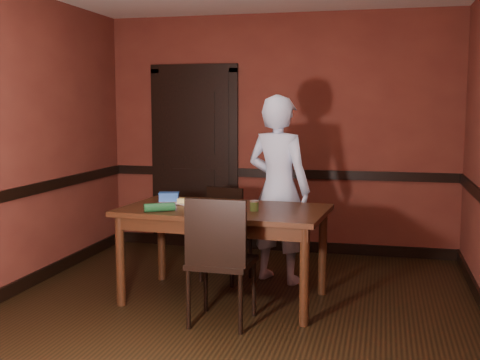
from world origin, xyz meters
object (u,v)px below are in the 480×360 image
at_px(sandwich_plate, 226,207).
at_px(cheese_saucer, 185,202).
at_px(chair_near, 222,259).
at_px(person, 278,189).
at_px(sauce_jar, 254,206).
at_px(food_tub, 169,197).
at_px(dining_table, 224,254).
at_px(chair_far, 226,235).

relative_size(sandwich_plate, cheese_saucer, 1.58).
relative_size(chair_near, sandwich_plate, 3.92).
bearing_deg(person, sauce_jar, 105.53).
xyz_separation_m(sandwich_plate, food_tub, (-0.61, 0.29, 0.02)).
distance_m(dining_table, cheese_saucer, 0.58).
relative_size(person, sauce_jar, 20.22).
bearing_deg(sandwich_plate, chair_far, 104.92).
relative_size(chair_far, chair_near, 0.88).
bearing_deg(sandwich_plate, food_tub, 154.76).
relative_size(chair_near, food_tub, 4.77).
bearing_deg(sauce_jar, cheese_saucer, 163.48).
distance_m(cheese_saucer, food_tub, 0.25).
distance_m(dining_table, person, 0.91).
xyz_separation_m(chair_near, person, (0.22, 1.22, 0.39)).
xyz_separation_m(dining_table, chair_far, (-0.14, 0.58, 0.04)).
relative_size(dining_table, sauce_jar, 19.65).
bearing_deg(sauce_jar, chair_far, 122.15).
height_order(sauce_jar, cheese_saucer, sauce_jar).
bearing_deg(dining_table, sandwich_plate, -56.54).
relative_size(cheese_saucer, food_tub, 0.77).
relative_size(dining_table, food_tub, 8.22).
bearing_deg(sauce_jar, food_tub, 158.62).
xyz_separation_m(person, sandwich_plate, (-0.33, -0.72, -0.06)).
relative_size(dining_table, cheese_saucer, 10.71).
height_order(chair_far, cheese_saucer, chair_far).
bearing_deg(food_tub, sauce_jar, -36.69).
bearing_deg(chair_near, person, -98.55).
distance_m(sauce_jar, cheese_saucer, 0.70).
bearing_deg(chair_far, sandwich_plate, -57.78).
bearing_deg(sandwich_plate, cheese_saucer, 160.41).
xyz_separation_m(chair_far, cheese_saucer, (-0.24, -0.48, 0.39)).
bearing_deg(dining_table, person, 67.09).
xyz_separation_m(chair_near, cheese_saucer, (-0.51, 0.64, 0.33)).
bearing_deg(dining_table, chair_far, 107.93).
bearing_deg(cheese_saucer, sandwich_plate, -19.59).
distance_m(sauce_jar, food_tub, 0.94).
height_order(dining_table, food_tub, food_tub).
height_order(chair_far, sandwich_plate, chair_far).
distance_m(person, cheese_saucer, 0.94).
bearing_deg(chair_far, sauce_jar, -40.55).
bearing_deg(person, chair_near, 100.10).
height_order(chair_near, sauce_jar, chair_near).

